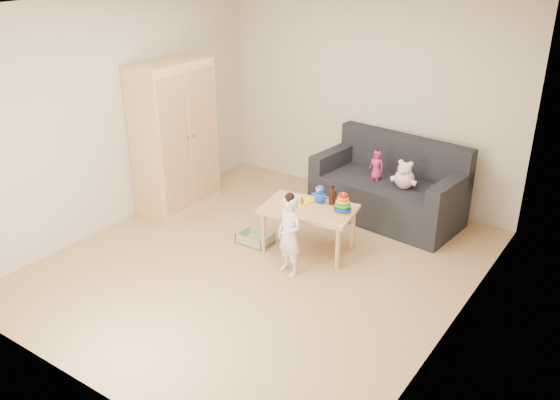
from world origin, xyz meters
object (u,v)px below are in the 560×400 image
Objects in this scene: wardrobe at (174,137)px; toddler at (289,236)px; sofa at (386,199)px; play_table at (308,229)px.

toddler is (2.07, -0.57, -0.49)m from wardrobe.
toddler is at bearing -92.61° from sofa.
play_table is at bearing 118.65° from toddler.
wardrobe is 2.20m from toddler.
toddler is at bearing -79.32° from play_table.
toddler is at bearing -15.47° from wardrobe.
sofa is at bearing 99.55° from toddler.
play_table reaches higher than sofa.
wardrobe is 2.08m from play_table.
play_table is at bearing -1.65° from wardrobe.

